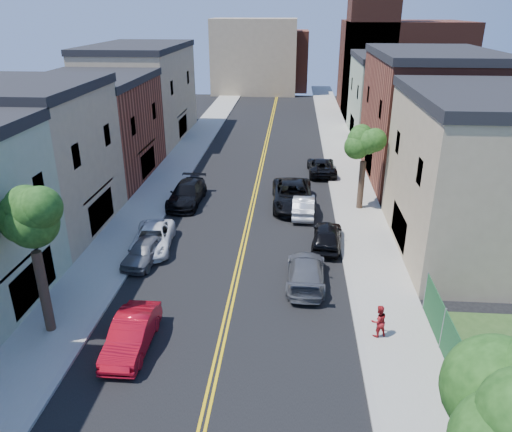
% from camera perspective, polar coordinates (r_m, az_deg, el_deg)
% --- Properties ---
extents(sidewalk_left, '(3.20, 100.00, 0.15)m').
position_cam_1_polar(sidewalk_left, '(47.15, -9.07, 6.05)').
color(sidewalk_left, gray).
rests_on(sidewalk_left, ground).
extents(sidewalk_right, '(3.20, 100.00, 0.15)m').
position_cam_1_polar(sidewalk_right, '(46.17, 10.48, 5.58)').
color(sidewalk_right, gray).
rests_on(sidewalk_right, ground).
extents(curb_left, '(0.30, 100.00, 0.15)m').
position_cam_1_polar(curb_left, '(46.78, -6.97, 6.03)').
color(curb_left, gray).
rests_on(curb_left, ground).
extents(curb_right, '(0.30, 100.00, 0.15)m').
position_cam_1_polar(curb_right, '(46.01, 8.31, 5.66)').
color(curb_right, gray).
rests_on(curb_right, ground).
extents(bldg_left_tan_near, '(9.00, 10.00, 9.00)m').
position_cam_1_polar(bldg_left_tan_near, '(34.66, -25.09, 5.51)').
color(bldg_left_tan_near, '#998466').
rests_on(bldg_left_tan_near, ground).
extents(bldg_left_brick, '(9.00, 12.00, 8.00)m').
position_cam_1_polar(bldg_left_brick, '(44.34, -18.37, 9.33)').
color(bldg_left_brick, brown).
rests_on(bldg_left_brick, ground).
extents(bldg_left_tan_far, '(9.00, 16.00, 9.50)m').
position_cam_1_polar(bldg_left_tan_far, '(57.12, -13.23, 13.54)').
color(bldg_left_tan_far, '#998466').
rests_on(bldg_left_tan_far, ground).
extents(bldg_right_tan, '(9.00, 12.00, 9.00)m').
position_cam_1_polar(bldg_right_tan, '(31.34, 24.99, 3.82)').
color(bldg_right_tan, '#998466').
rests_on(bldg_right_tan, ground).
extents(bldg_right_brick, '(9.00, 14.00, 10.00)m').
position_cam_1_polar(bldg_right_brick, '(44.13, 19.22, 10.50)').
color(bldg_right_brick, brown).
rests_on(bldg_right_brick, ground).
extents(bldg_right_palegrn, '(9.00, 12.00, 8.50)m').
position_cam_1_polar(bldg_right_palegrn, '(57.69, 15.86, 12.87)').
color(bldg_right_palegrn, gray).
rests_on(bldg_right_palegrn, ground).
extents(church, '(16.20, 14.20, 22.60)m').
position_cam_1_polar(church, '(72.43, 15.82, 17.23)').
color(church, '#4C2319').
rests_on(church, ground).
extents(backdrop_left, '(14.00, 8.00, 12.00)m').
position_cam_1_polar(backdrop_left, '(86.44, -0.19, 18.05)').
color(backdrop_left, '#998466').
rests_on(backdrop_left, ground).
extents(backdrop_center, '(10.00, 8.00, 10.00)m').
position_cam_1_polar(backdrop_center, '(90.28, 2.68, 17.61)').
color(backdrop_center, brown).
rests_on(backdrop_center, ground).
extents(fence_right, '(0.04, 15.00, 1.90)m').
position_cam_1_polar(fence_right, '(19.51, 24.47, -19.76)').
color(fence_right, '#143F1E').
rests_on(fence_right, sidewalk_right).
extents(tree_left_mid, '(5.20, 5.20, 9.29)m').
position_cam_1_polar(tree_left_mid, '(22.02, -25.21, 1.93)').
color(tree_left_mid, '#36231B').
rests_on(tree_left_mid, sidewalk_left).
extents(tree_right_far, '(4.40, 4.40, 8.03)m').
position_cam_1_polar(tree_right_far, '(35.11, 12.69, 9.49)').
color(tree_right_far, '#36231B').
rests_on(tree_right_far, sidewalk_right).
extents(red_sedan, '(1.54, 4.43, 1.46)m').
position_cam_1_polar(red_sedan, '(22.39, -14.28, -13.19)').
color(red_sedan, '#B80C1B').
rests_on(red_sedan, ground).
extents(white_pickup, '(2.82, 5.18, 1.38)m').
position_cam_1_polar(white_pickup, '(30.67, -11.94, -2.54)').
color(white_pickup, white).
rests_on(white_pickup, ground).
extents(grey_car_left, '(2.15, 4.19, 1.37)m').
position_cam_1_polar(grey_car_left, '(29.22, -12.83, -3.99)').
color(grey_car_left, '#595B60').
rests_on(grey_car_left, ground).
extents(black_car_left, '(2.44, 5.59, 1.60)m').
position_cam_1_polar(black_car_left, '(37.24, -8.05, 2.62)').
color(black_car_left, black).
rests_on(black_car_left, ground).
extents(grey_car_right, '(2.18, 5.07, 1.46)m').
position_cam_1_polar(grey_car_right, '(26.41, 5.83, -6.46)').
color(grey_car_right, '#505257').
rests_on(grey_car_right, ground).
extents(black_car_right, '(2.21, 4.53, 1.49)m').
position_cam_1_polar(black_car_right, '(30.53, 8.28, -2.27)').
color(black_car_right, black).
rests_on(black_car_right, ground).
extents(silver_car_right, '(1.67, 4.37, 1.42)m').
position_cam_1_polar(silver_car_right, '(35.01, 5.57, 1.22)').
color(silver_car_right, '#B7BABF').
rests_on(silver_car_right, ground).
extents(dark_car_right_far, '(2.54, 5.17, 1.41)m').
position_cam_1_polar(dark_car_right_far, '(44.02, 7.64, 5.76)').
color(dark_car_right_far, black).
rests_on(dark_car_right_far, ground).
extents(black_suv_lane, '(3.28, 6.57, 1.79)m').
position_cam_1_polar(black_suv_lane, '(36.40, 4.29, 2.46)').
color(black_suv_lane, black).
rests_on(black_suv_lane, ground).
extents(pedestrian_right, '(0.91, 0.82, 1.54)m').
position_cam_1_polar(pedestrian_right, '(22.84, 14.09, -11.77)').
color(pedestrian_right, '#AA1A1E').
rests_on(pedestrian_right, sidewalk_right).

